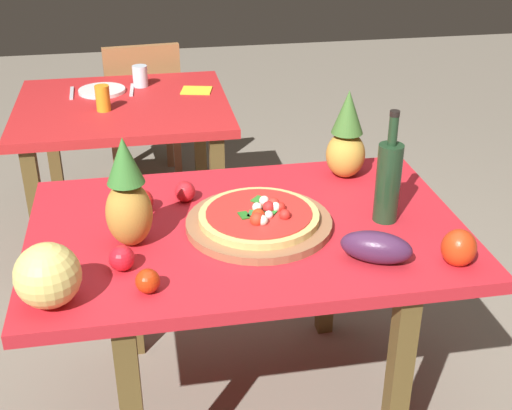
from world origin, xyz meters
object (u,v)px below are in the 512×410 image
at_px(background_table, 124,124).
at_px(dinner_plate, 102,91).
at_px(melon, 48,276).
at_px(tomato_near_board, 142,201).
at_px(dining_chair, 143,106).
at_px(tomato_by_bottle, 122,258).
at_px(drinking_glass_juice, 103,98).
at_px(pizza, 260,215).
at_px(pineapple_right, 128,198).
at_px(bell_pepper, 459,248).
at_px(eggplant, 376,247).
at_px(tomato_at_corner, 185,192).
at_px(tomato_beside_pepper, 148,281).
at_px(pizza_board, 259,223).
at_px(wine_bottle, 388,180).
at_px(napkin_folded, 197,90).
at_px(pineapple_left, 346,139).
at_px(fork_utensil, 72,93).
at_px(drinking_glass_water, 140,76).
at_px(display_table, 247,250).
at_px(knife_utensil, 132,90).

bearing_deg(background_table, dinner_plate, 118.16).
relative_size(melon, tomato_near_board, 2.27).
relative_size(dining_chair, tomato_by_bottle, 12.00).
distance_m(tomato_by_bottle, drinking_glass_juice, 1.33).
distance_m(pizza, tomato_by_bottle, 0.44).
height_order(pizza, pineapple_right, pineapple_right).
bearing_deg(drinking_glass_juice, bell_pepper, -55.82).
relative_size(dining_chair, eggplant, 4.25).
height_order(pineapple_right, tomato_by_bottle, pineapple_right).
distance_m(bell_pepper, tomato_at_corner, 0.87).
bearing_deg(drinking_glass_juice, tomato_beside_pepper, -84.51).
bearing_deg(dining_chair, tomato_by_bottle, 82.18).
height_order(pizza_board, eggplant, eggplant).
bearing_deg(tomato_beside_pepper, wine_bottle, 19.85).
xyz_separation_m(tomato_beside_pepper, tomato_near_board, (-0.00, 0.45, 0.00)).
bearing_deg(napkin_folded, eggplant, -78.19).
relative_size(pineapple_left, fork_utensil, 1.74).
distance_m(dining_chair, drinking_glass_water, 0.52).
bearing_deg(dinner_plate, drinking_glass_water, 18.24).
height_order(display_table, napkin_folded, napkin_folded).
bearing_deg(eggplant, display_table, 140.32).
relative_size(pineapple_right, tomato_at_corner, 4.89).
xyz_separation_m(tomato_beside_pepper, dinner_plate, (-0.15, 1.71, -0.02)).
height_order(tomato_by_bottle, knife_utensil, tomato_by_bottle).
bearing_deg(wine_bottle, display_table, 175.11).
bearing_deg(pizza_board, pineapple_right, -175.59).
bearing_deg(eggplant, background_table, 114.67).
bearing_deg(napkin_folded, tomato_beside_pepper, -100.01).
bearing_deg(bell_pepper, pineapple_left, 103.11).
xyz_separation_m(display_table, drinking_glass_juice, (-0.45, 1.14, 0.14)).
xyz_separation_m(pizza_board, tomato_beside_pepper, (-0.34, -0.29, 0.02)).
bearing_deg(drinking_glass_water, pizza, -78.01).
bearing_deg(napkin_folded, background_table, -162.28).
height_order(pineapple_right, knife_utensil, pineapple_right).
bearing_deg(display_table, drinking_glass_water, 100.69).
relative_size(eggplant, drinking_glass_juice, 1.76).
bearing_deg(drinking_glass_juice, pizza_board, -67.33).
relative_size(pizza, drinking_glass_water, 3.60).
distance_m(background_table, knife_utensil, 0.21).
height_order(dining_chair, bell_pepper, dining_chair).
height_order(pineapple_left, eggplant, pineapple_left).
distance_m(dining_chair, drinking_glass_juice, 0.83).
relative_size(wine_bottle, dinner_plate, 1.61).
xyz_separation_m(drinking_glass_water, dinner_plate, (-0.18, -0.06, -0.04)).
bearing_deg(tomato_beside_pepper, tomato_at_corner, 74.50).
xyz_separation_m(pineapple_right, fork_utensil, (-0.25, 1.45, -0.14)).
xyz_separation_m(pineapple_left, dinner_plate, (-0.86, 1.11, -0.13)).
distance_m(background_table, dining_chair, 0.68).
xyz_separation_m(pizza, dinner_plate, (-0.50, 1.42, -0.03)).
distance_m(pizza, eggplant, 0.37).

